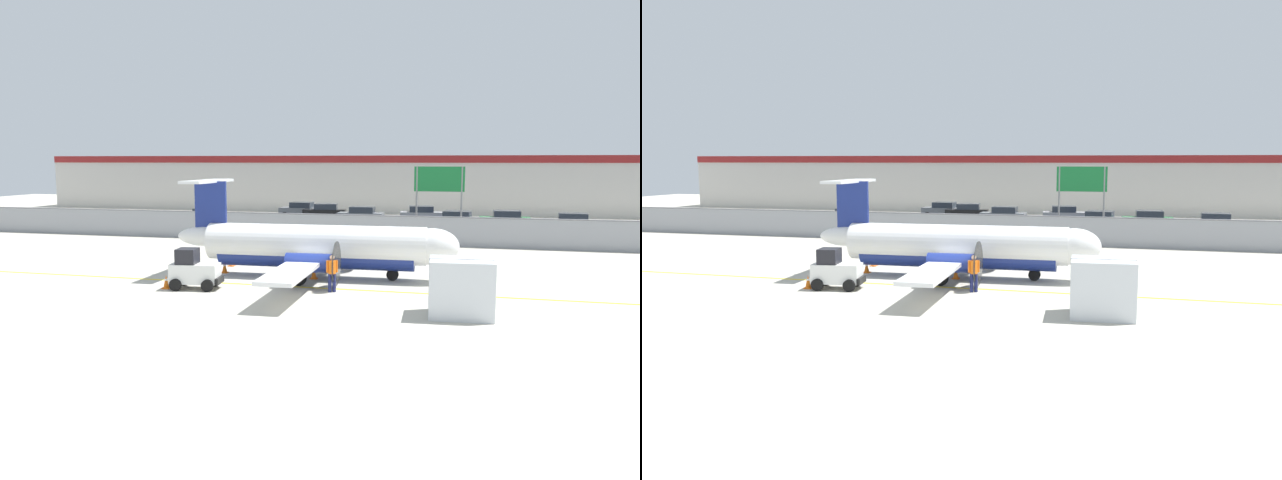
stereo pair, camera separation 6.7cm
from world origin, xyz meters
TOP-DOWN VIEW (x-y plane):
  - ground_plane at (0.00, 2.00)m, footprint 140.00×140.00m
  - perimeter_fence at (0.00, 18.00)m, footprint 98.00×0.10m
  - parking_lot_strip at (0.00, 29.50)m, footprint 98.00×17.00m
  - background_building at (0.00, 47.99)m, footprint 91.00×8.10m
  - commuter_airplane at (-0.18, 4.57)m, footprint 14.65×16.05m
  - baggage_tug at (-5.15, 0.43)m, footprint 2.46×1.64m
  - ground_crew_worker at (1.22, 1.27)m, footprint 0.53×0.46m
  - cargo_container at (6.99, -1.79)m, footprint 2.52×2.14m
  - traffic_cone_near_left at (-5.89, 6.70)m, footprint 0.36×0.36m
  - traffic_cone_near_right at (-6.44, 0.14)m, footprint 0.36×0.36m
  - traffic_cone_far_left at (-5.43, 4.64)m, footprint 0.36×0.36m
  - traffic_cone_far_right at (-0.40, 4.17)m, footprint 0.36×0.36m
  - parked_car_0 at (-15.77, 25.43)m, footprint 4.24×2.08m
  - parked_car_1 at (-10.24, 35.77)m, footprint 4.28×2.16m
  - parked_car_2 at (-7.28, 34.14)m, footprint 4.39×2.43m
  - parked_car_3 at (-3.05, 31.02)m, footprint 4.20×2.00m
  - parked_car_4 at (2.40, 33.29)m, footprint 4.39×2.44m
  - parked_car_5 at (5.88, 28.01)m, footprint 4.39×2.45m
  - parked_car_6 at (9.74, 29.55)m, footprint 4.28×2.16m
  - parked_car_7 at (14.83, 28.21)m, footprint 4.31×2.23m
  - highway_sign at (4.71, 20.15)m, footprint 3.60×0.14m

SIDE VIEW (x-z plane):
  - ground_plane at x=0.00m, z-range 0.00..0.01m
  - parking_lot_strip at x=0.00m, z-range 0.00..0.12m
  - traffic_cone_near_left at x=-5.89m, z-range -0.01..0.63m
  - traffic_cone_near_right at x=-6.44m, z-range -0.01..0.63m
  - traffic_cone_far_left at x=-5.43m, z-range -0.01..0.63m
  - traffic_cone_far_right at x=-0.40m, z-range -0.01..0.63m
  - baggage_tug at x=-5.15m, z-range -0.08..1.80m
  - parked_car_0 at x=-15.77m, z-range 0.10..1.68m
  - parked_car_1 at x=-10.24m, z-range 0.10..1.68m
  - parked_car_2 at x=-7.28m, z-range 0.10..1.68m
  - parked_car_3 at x=-3.05m, z-range 0.10..1.68m
  - parked_car_4 at x=2.40m, z-range 0.10..1.68m
  - parked_car_5 at x=5.88m, z-range 0.10..1.68m
  - parked_car_6 at x=9.74m, z-range 0.10..1.68m
  - parked_car_7 at x=14.83m, z-range 0.10..1.68m
  - ground_crew_worker at x=1.22m, z-range 0.10..1.80m
  - cargo_container at x=6.99m, z-range 0.00..2.20m
  - perimeter_fence at x=0.00m, z-range 0.07..2.17m
  - commuter_airplane at x=-0.18m, z-range -0.86..4.06m
  - background_building at x=0.00m, z-range 0.01..6.51m
  - highway_sign at x=4.71m, z-range 1.39..6.89m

